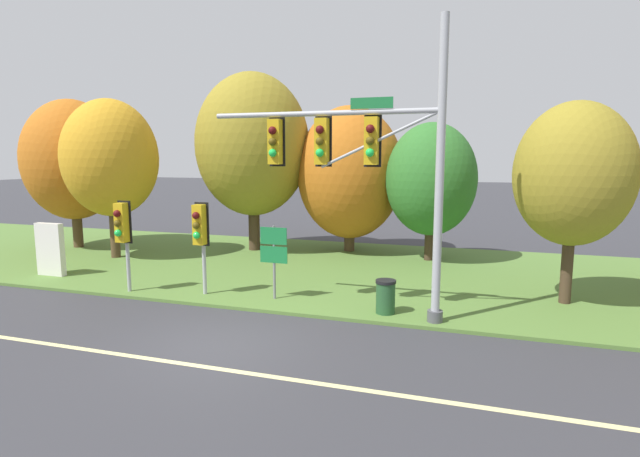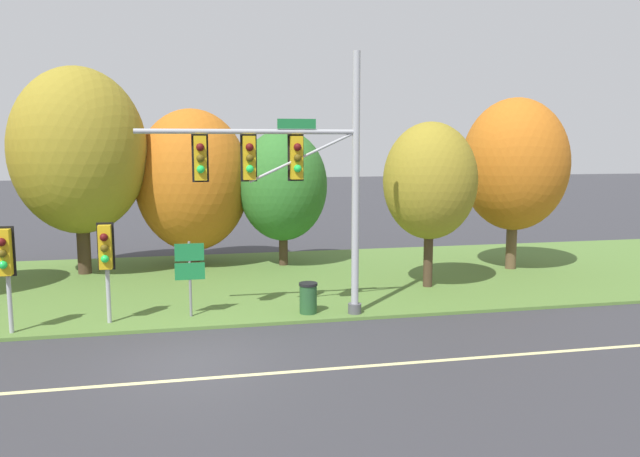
% 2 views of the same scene
% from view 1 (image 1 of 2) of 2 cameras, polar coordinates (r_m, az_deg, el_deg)
% --- Properties ---
extents(ground_plane, '(160.00, 160.00, 0.00)m').
position_cam_1_polar(ground_plane, '(12.24, -11.80, -12.83)').
color(ground_plane, '#333338').
extents(lane_stripe, '(36.00, 0.16, 0.01)m').
position_cam_1_polar(lane_stripe, '(11.29, -14.91, -14.76)').
color(lane_stripe, beige).
rests_on(lane_stripe, ground).
extents(grass_verge, '(48.00, 11.50, 0.10)m').
position_cam_1_polar(grass_verge, '(19.51, 0.30, -4.54)').
color(grass_verge, '#517533').
rests_on(grass_verge, ground).
extents(traffic_signal_mast, '(6.39, 0.49, 7.68)m').
position_cam_1_polar(traffic_signal_mast, '(13.13, 5.38, 8.25)').
color(traffic_signal_mast, '#9EA0A5').
rests_on(traffic_signal_mast, grass_verge).
extents(pedestrian_signal_near_kerb, '(0.46, 0.55, 2.88)m').
position_cam_1_polar(pedestrian_signal_near_kerb, '(15.59, -13.55, -0.12)').
color(pedestrian_signal_near_kerb, '#9EA0A5').
rests_on(pedestrian_signal_near_kerb, grass_verge).
extents(pedestrian_signal_further_along, '(0.46, 0.55, 2.90)m').
position_cam_1_polar(pedestrian_signal_further_along, '(16.65, -21.65, 0.10)').
color(pedestrian_signal_further_along, '#9EA0A5').
rests_on(pedestrian_signal_further_along, grass_verge).
extents(route_sign_post, '(0.87, 0.08, 2.23)m').
position_cam_1_polar(route_sign_post, '(14.95, -5.30, -2.63)').
color(route_sign_post, slate).
rests_on(route_sign_post, grass_verge).
extents(tree_nearest_road, '(4.42, 4.42, 6.87)m').
position_cam_1_polar(tree_nearest_road, '(26.00, -26.41, 7.00)').
color(tree_nearest_road, '#4C3823').
rests_on(tree_nearest_road, grass_verge).
extents(tree_left_of_mast, '(3.88, 3.88, 6.62)m').
position_cam_1_polar(tree_left_of_mast, '(22.66, -22.84, 7.39)').
color(tree_left_of_mast, '#4C3823').
rests_on(tree_left_of_mast, grass_verge).
extents(tree_behind_signpost, '(5.09, 5.09, 7.96)m').
position_cam_1_polar(tree_behind_signpost, '(22.86, -7.71, 9.42)').
color(tree_behind_signpost, '#423021').
rests_on(tree_behind_signpost, grass_verge).
extents(tree_mid_verge, '(4.71, 4.71, 6.49)m').
position_cam_1_polar(tree_mid_verge, '(22.43, 3.43, 6.37)').
color(tree_mid_verge, '#4C3823').
rests_on(tree_mid_verge, grass_verge).
extents(tree_tall_centre, '(3.67, 3.67, 5.63)m').
position_cam_1_polar(tree_tall_centre, '(20.86, 12.57, 5.48)').
color(tree_tall_centre, '#423021').
rests_on(tree_tall_centre, grass_verge).
extents(tree_right_far, '(3.28, 3.28, 5.82)m').
position_cam_1_polar(tree_right_far, '(15.93, 26.99, 5.50)').
color(tree_right_far, '#423021').
rests_on(tree_right_far, grass_verge).
extents(info_kiosk, '(1.10, 0.24, 1.90)m').
position_cam_1_polar(info_kiosk, '(20.41, -28.45, -2.13)').
color(info_kiosk, silver).
rests_on(info_kiosk, grass_verge).
extents(trash_bin, '(0.56, 0.56, 0.93)m').
position_cam_1_polar(trash_bin, '(13.87, 7.50, -7.70)').
color(trash_bin, '#234C28').
rests_on(trash_bin, grass_verge).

